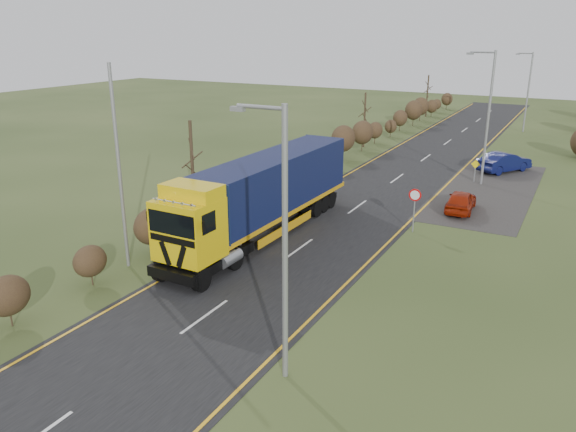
% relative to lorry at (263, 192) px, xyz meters
% --- Properties ---
extents(ground, '(160.00, 160.00, 0.00)m').
position_rel_lorry_xyz_m(ground, '(2.55, -4.81, -2.45)').
color(ground, '#2F3F1B').
rests_on(ground, ground).
extents(road, '(8.00, 120.00, 0.02)m').
position_rel_lorry_xyz_m(road, '(2.55, 5.19, -2.44)').
color(road, black).
rests_on(road, ground).
extents(layby, '(6.00, 18.00, 0.02)m').
position_rel_lorry_xyz_m(layby, '(9.05, 15.19, -2.44)').
color(layby, '#2D2A28').
rests_on(layby, ground).
extents(lane_markings, '(7.52, 116.00, 0.01)m').
position_rel_lorry_xyz_m(lane_markings, '(2.55, 4.88, -2.42)').
color(lane_markings, gold).
rests_on(lane_markings, road).
extents(hedgerow, '(2.24, 102.04, 6.05)m').
position_rel_lorry_xyz_m(hedgerow, '(-3.44, 3.09, -0.83)').
color(hedgerow, '#332016').
rests_on(hedgerow, ground).
extents(lorry, '(3.01, 15.52, 4.31)m').
position_rel_lorry_xyz_m(lorry, '(0.00, 0.00, 0.00)').
color(lorry, black).
rests_on(lorry, ground).
extents(car_red_hatchback, '(1.77, 3.91, 1.30)m').
position_rel_lorry_xyz_m(car_red_hatchback, '(8.39, 9.41, -1.80)').
color(car_red_hatchback, '#951D07').
rests_on(car_red_hatchback, ground).
extents(car_blue_sedan, '(3.82, 4.79, 1.53)m').
position_rel_lorry_xyz_m(car_blue_sedan, '(9.20, 21.21, -1.68)').
color(car_blue_sedan, '#0B0F3C').
rests_on(car_blue_sedan, ground).
extents(streetlight_near, '(1.85, 0.18, 8.68)m').
position_rel_lorry_xyz_m(streetlight_near, '(7.05, -10.74, 2.32)').
color(streetlight_near, gray).
rests_on(streetlight_near, ground).
extents(streetlight_mid, '(1.97, 0.19, 9.27)m').
position_rel_lorry_xyz_m(streetlight_mid, '(8.24, 16.54, 2.66)').
color(streetlight_mid, gray).
rests_on(streetlight_mid, ground).
extents(streetlight_far, '(1.78, 0.18, 8.32)m').
position_rel_lorry_xyz_m(streetlight_far, '(8.26, 41.07, 2.12)').
color(streetlight_far, gray).
rests_on(streetlight_far, ground).
extents(left_pole, '(0.16, 0.16, 9.29)m').
position_rel_lorry_xyz_m(left_pole, '(-3.60, -6.47, 2.20)').
color(left_pole, gray).
rests_on(left_pole, ground).
extents(speed_sign, '(0.68, 0.10, 2.47)m').
position_rel_lorry_xyz_m(speed_sign, '(6.89, 4.39, -0.71)').
color(speed_sign, gray).
rests_on(speed_sign, ground).
extents(warning_board, '(0.63, 0.11, 1.65)m').
position_rel_lorry_xyz_m(warning_board, '(7.78, 16.94, -1.47)').
color(warning_board, gray).
rests_on(warning_board, ground).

